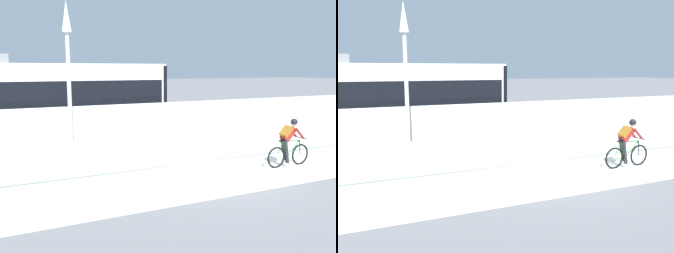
% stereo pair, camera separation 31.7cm
% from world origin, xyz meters
% --- Properties ---
extents(ground_plane, '(200.00, 200.00, 0.00)m').
position_xyz_m(ground_plane, '(0.00, 0.00, 0.00)').
color(ground_plane, slate).
extents(bike_path_deck, '(32.00, 3.20, 0.01)m').
position_xyz_m(bike_path_deck, '(0.00, 0.00, 0.01)').
color(bike_path_deck, silver).
rests_on(bike_path_deck, ground).
extents(glass_parapet, '(32.00, 0.05, 1.08)m').
position_xyz_m(glass_parapet, '(0.00, 1.85, 0.54)').
color(glass_parapet, '#ADC6C1').
rests_on(glass_parapet, ground).
extents(concrete_barrier_wall, '(32.00, 0.36, 1.95)m').
position_xyz_m(concrete_barrier_wall, '(0.00, 3.65, 0.98)').
color(concrete_barrier_wall, silver).
rests_on(concrete_barrier_wall, ground).
extents(tram_rail_near, '(32.00, 0.08, 0.01)m').
position_xyz_m(tram_rail_near, '(0.00, 6.13, 0.00)').
color(tram_rail_near, '#595654').
rests_on(tram_rail_near, ground).
extents(tram_rail_far, '(32.00, 0.08, 0.01)m').
position_xyz_m(tram_rail_far, '(0.00, 7.57, 0.00)').
color(tram_rail_far, '#595654').
rests_on(tram_rail_far, ground).
extents(tram, '(11.06, 2.54, 3.81)m').
position_xyz_m(tram, '(-4.84, 6.85, 1.89)').
color(tram, silver).
rests_on(tram, ground).
extents(cyclist_on_bike, '(1.77, 0.58, 1.61)m').
position_xyz_m(cyclist_on_bike, '(2.53, -0.00, 0.80)').
color(cyclist_on_bike, black).
rests_on(cyclist_on_bike, ground).
extents(lamp_post_antenna, '(0.28, 0.28, 5.20)m').
position_xyz_m(lamp_post_antenna, '(-4.17, 2.15, 3.29)').
color(lamp_post_antenna, gray).
rests_on(lamp_post_antenna, ground).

